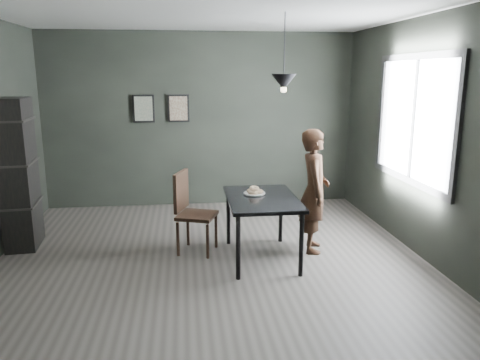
{
  "coord_description": "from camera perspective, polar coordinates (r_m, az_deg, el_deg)",
  "views": [
    {
      "loc": [
        -0.28,
        -5.14,
        2.14
      ],
      "look_at": [
        0.35,
        0.05,
        0.95
      ],
      "focal_mm": 35.0,
      "sensor_mm": 36.0,
      "label": 1
    }
  ],
  "objects": [
    {
      "name": "ground",
      "position": [
        5.58,
        -3.56,
        -9.77
      ],
      "size": [
        5.0,
        5.0,
        0.0
      ],
      "primitive_type": "plane",
      "color": "#332F2C",
      "rests_on": "ground"
    },
    {
      "name": "back_wall",
      "position": [
        7.69,
        -4.83,
        7.25
      ],
      "size": [
        5.0,
        0.1,
        2.8
      ],
      "primitive_type": "cube",
      "color": "black",
      "rests_on": "ground"
    },
    {
      "name": "ceiling",
      "position": [
        5.19,
        -4.01,
        20.08
      ],
      "size": [
        5.0,
        5.0,
        0.02
      ],
      "color": "silver",
      "rests_on": "ground"
    },
    {
      "name": "window_assembly",
      "position": [
        6.04,
        20.41,
        6.88
      ],
      "size": [
        0.04,
        1.96,
        1.56
      ],
      "color": "white",
      "rests_on": "ground"
    },
    {
      "name": "cafe_table",
      "position": [
        5.42,
        2.69,
        -2.92
      ],
      "size": [
        0.8,
        1.2,
        0.75
      ],
      "color": "black",
      "rests_on": "ground"
    },
    {
      "name": "white_plate",
      "position": [
        5.52,
        1.76,
        -1.71
      ],
      "size": [
        0.23,
        0.23,
        0.01
      ],
      "primitive_type": "cylinder",
      "color": "white",
      "rests_on": "cafe_table"
    },
    {
      "name": "donut_pile",
      "position": [
        5.51,
        1.76,
        -1.33
      ],
      "size": [
        0.19,
        0.2,
        0.09
      ],
      "rotation": [
        0.0,
        0.0,
        0.03
      ],
      "color": "beige",
      "rests_on": "white_plate"
    },
    {
      "name": "woman",
      "position": [
        5.74,
        9.03,
        -1.31
      ],
      "size": [
        0.46,
        0.61,
        1.51
      ],
      "primitive_type": "imported",
      "rotation": [
        0.0,
        0.0,
        1.37
      ],
      "color": "black",
      "rests_on": "ground"
    },
    {
      "name": "wood_chair",
      "position": [
        5.71,
        -6.14,
        -3.26
      ],
      "size": [
        0.55,
        0.55,
        1.0
      ],
      "rotation": [
        0.0,
        0.0,
        -0.34
      ],
      "color": "black",
      "rests_on": "ground"
    },
    {
      "name": "shelf_unit",
      "position": [
        6.39,
        -25.4,
        0.65
      ],
      "size": [
        0.4,
        0.65,
        1.86
      ],
      "primitive_type": "cube",
      "rotation": [
        0.0,
        0.0,
        0.08
      ],
      "color": "black",
      "rests_on": "ground"
    },
    {
      "name": "pendant_lamp",
      "position": [
        5.37,
        5.36,
        11.81
      ],
      "size": [
        0.28,
        0.28,
        0.86
      ],
      "color": "black",
      "rests_on": "ground"
    },
    {
      "name": "framed_print_left",
      "position": [
        7.66,
        -11.67,
        8.52
      ],
      "size": [
        0.34,
        0.04,
        0.44
      ],
      "color": "black",
      "rests_on": "ground"
    },
    {
      "name": "framed_print_right",
      "position": [
        7.63,
        -7.5,
        8.66
      ],
      "size": [
        0.34,
        0.04,
        0.44
      ],
      "color": "black",
      "rests_on": "ground"
    }
  ]
}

